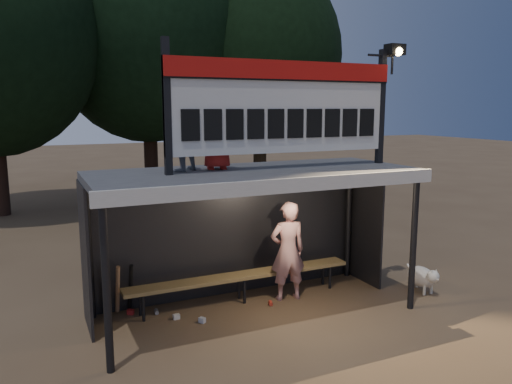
{
  "coord_description": "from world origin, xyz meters",
  "views": [
    {
      "loc": [
        -3.15,
        -6.91,
        3.27
      ],
      "look_at": [
        0.2,
        0.4,
        1.9
      ],
      "focal_mm": 35.0,
      "sensor_mm": 36.0,
      "label": 1
    }
  ],
  "objects": [
    {
      "name": "player",
      "position": [
        0.75,
        0.31,
        0.86
      ],
      "size": [
        0.66,
        0.47,
        1.71
      ],
      "primitive_type": "imported",
      "rotation": [
        0.0,
        0.0,
        3.04
      ],
      "color": "silver",
      "rests_on": "ground"
    },
    {
      "name": "dugout_shelter",
      "position": [
        0.0,
        0.24,
        1.85
      ],
      "size": [
        5.1,
        2.08,
        2.32
      ],
      "color": "#3D3D3F",
      "rests_on": "ground"
    },
    {
      "name": "litter",
      "position": [
        -1.02,
        0.37,
        0.04
      ],
      "size": [
        2.32,
        0.89,
        0.08
      ],
      "color": "red",
      "rests_on": "ground"
    },
    {
      "name": "child_a",
      "position": [
        -1.09,
        0.33,
        2.9
      ],
      "size": [
        0.72,
        0.68,
        1.17
      ],
      "primitive_type": "imported",
      "rotation": [
        0.0,
        0.0,
        3.71
      ],
      "color": "slate",
      "rests_on": "dugout_shelter"
    },
    {
      "name": "tree_right",
      "position": [
        5.0,
        10.5,
        5.19
      ],
      "size": [
        6.08,
        6.08,
        8.72
      ],
      "color": "#322416",
      "rests_on": "ground"
    },
    {
      "name": "child_b",
      "position": [
        -0.5,
        0.31,
        2.86
      ],
      "size": [
        0.58,
        0.43,
        1.09
      ],
      "primitive_type": "imported",
      "rotation": [
        0.0,
        0.0,
        2.97
      ],
      "color": "#A71E19",
      "rests_on": "dugout_shelter"
    },
    {
      "name": "bench",
      "position": [
        0.0,
        0.55,
        0.43
      ],
      "size": [
        4.0,
        0.35,
        0.48
      ],
      "color": "olive",
      "rests_on": "ground"
    },
    {
      "name": "bats",
      "position": [
        -2.01,
        0.82,
        0.43
      ],
      "size": [
        0.48,
        0.33,
        0.84
      ],
      "color": "#977546",
      "rests_on": "ground"
    },
    {
      "name": "ground",
      "position": [
        0.0,
        0.0,
        0.0
      ],
      "size": [
        80.0,
        80.0,
        0.0
      ],
      "primitive_type": "plane",
      "color": "brown",
      "rests_on": "ground"
    },
    {
      "name": "tree_mid",
      "position": [
        1.0,
        11.5,
        6.17
      ],
      "size": [
        7.22,
        7.22,
        10.36
      ],
      "color": "black",
      "rests_on": "ground"
    },
    {
      "name": "dog",
      "position": [
        3.11,
        -0.41,
        0.28
      ],
      "size": [
        0.36,
        0.81,
        0.49
      ],
      "color": "beige",
      "rests_on": "ground"
    },
    {
      "name": "scoreboard_assembly",
      "position": [
        0.56,
        -0.01,
        3.32
      ],
      "size": [
        4.1,
        0.27,
        1.99
      ],
      "color": "black",
      "rests_on": "dugout_shelter"
    }
  ]
}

